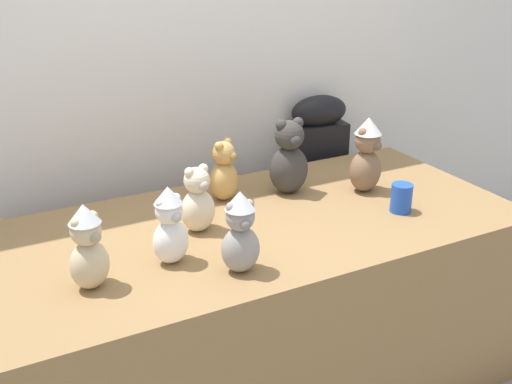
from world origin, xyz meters
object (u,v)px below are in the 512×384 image
object	(u,v)px
teddy_bear_cream	(198,201)
teddy_bear_snow	(170,226)
teddy_bear_sand	(88,248)
party_cup_blue	(401,198)
teddy_bear_charcoal	(289,159)
display_table	(256,310)
instrument_case	(316,195)
teddy_bear_ash	(240,233)
teddy_bear_honey	(224,172)
teddy_bear_mocha	(367,156)

from	to	relation	value
teddy_bear_cream	teddy_bear_snow	world-z (taller)	teddy_bear_snow
teddy_bear_sand	party_cup_blue	xyz separation A→B (m)	(1.17, -0.00, -0.08)
teddy_bear_charcoal	party_cup_blue	distance (m)	0.46
teddy_bear_sand	display_table	bearing A→B (deg)	-10.52
party_cup_blue	instrument_case	bearing A→B (deg)	81.36
teddy_bear_ash	teddy_bear_cream	bearing A→B (deg)	94.98
party_cup_blue	teddy_bear_ash	bearing A→B (deg)	-170.82
teddy_bear_honey	party_cup_blue	xyz separation A→B (m)	(0.54, -0.42, -0.06)
instrument_case	party_cup_blue	bearing A→B (deg)	-91.19
teddy_bear_charcoal	teddy_bear_honey	distance (m)	0.27
teddy_bear_honey	teddy_bear_cream	bearing A→B (deg)	-166.42
teddy_bear_honey	teddy_bear_charcoal	bearing A→B (deg)	-45.95
teddy_bear_mocha	teddy_bear_snow	world-z (taller)	teddy_bear_mocha
instrument_case	teddy_bear_snow	size ratio (longest dim) A/B	3.93
teddy_bear_cream	teddy_bear_ash	distance (m)	0.32
teddy_bear_honey	teddy_bear_snow	size ratio (longest dim) A/B	0.94
teddy_bear_mocha	teddy_bear_charcoal	size ratio (longest dim) A/B	1.00
instrument_case	teddy_bear_ash	size ratio (longest dim) A/B	3.82
teddy_bear_honey	teddy_bear_sand	world-z (taller)	teddy_bear_sand
display_table	instrument_case	xyz separation A→B (m)	(0.64, 0.58, 0.14)
teddy_bear_cream	teddy_bear_charcoal	distance (m)	0.48
teddy_bear_charcoal	teddy_bear_mocha	bearing A→B (deg)	-20.53
teddy_bear_cream	teddy_bear_honey	xyz separation A→B (m)	(0.20, 0.21, 0.00)
teddy_bear_sand	instrument_case	bearing A→B (deg)	5.23
teddy_bear_mocha	teddy_bear_snow	distance (m)	0.93
teddy_bear_cream	instrument_case	bearing A→B (deg)	21.35
instrument_case	teddy_bear_cream	size ratio (longest dim) A/B	4.21
teddy_bear_mocha	teddy_bear_honey	bearing A→B (deg)	146.08
teddy_bear_snow	teddy_bear_ash	world-z (taller)	teddy_bear_ash
teddy_bear_cream	teddy_bear_charcoal	xyz separation A→B (m)	(0.46, 0.15, 0.03)
display_table	instrument_case	world-z (taller)	instrument_case
teddy_bear_mocha	teddy_bear_ash	distance (m)	0.81
display_table	party_cup_blue	xyz separation A→B (m)	(0.53, -0.17, 0.43)
teddy_bear_cream	teddy_bear_charcoal	size ratio (longest dim) A/B	0.79
instrument_case	teddy_bear_sand	world-z (taller)	same
teddy_bear_mocha	teddy_bear_ash	bearing A→B (deg)	-169.71
display_table	teddy_bear_charcoal	distance (m)	0.61
teddy_bear_mocha	teddy_bear_ash	world-z (taller)	teddy_bear_mocha
display_table	teddy_bear_charcoal	size ratio (longest dim) A/B	6.30
teddy_bear_mocha	teddy_bear_ash	xyz separation A→B (m)	(-0.73, -0.35, -0.02)
teddy_bear_charcoal	teddy_bear_snow	size ratio (longest dim) A/B	1.19
teddy_bear_snow	party_cup_blue	size ratio (longest dim) A/B	2.37
display_table	teddy_bear_cream	distance (m)	0.54
teddy_bear_charcoal	teddy_bear_ash	size ratio (longest dim) A/B	1.15
teddy_bear_cream	teddy_bear_snow	size ratio (longest dim) A/B	0.93
teddy_bear_ash	party_cup_blue	size ratio (longest dim) A/B	2.44
teddy_bear_mocha	teddy_bear_honey	distance (m)	0.58
teddy_bear_mocha	teddy_bear_sand	bearing A→B (deg)	176.00
teddy_bear_cream	teddy_bear_sand	world-z (taller)	teddy_bear_sand
instrument_case	teddy_bear_honey	world-z (taller)	instrument_case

